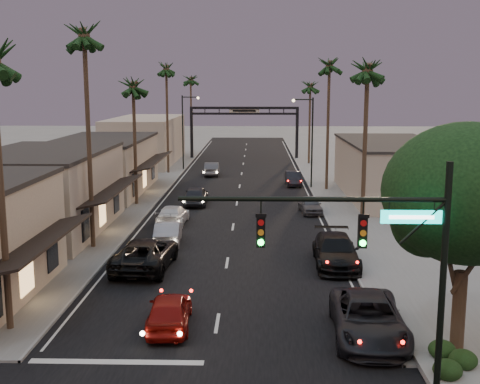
# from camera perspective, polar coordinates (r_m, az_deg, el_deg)

# --- Properties ---
(ground) EXTENTS (200.00, 200.00, 0.00)m
(ground) POSITION_cam_1_polar(r_m,az_deg,el_deg) (55.43, -0.20, -0.48)
(ground) COLOR slate
(ground) RESTS_ON ground
(road) EXTENTS (14.00, 120.00, 0.02)m
(road) POSITION_cam_1_polar(r_m,az_deg,el_deg) (60.35, -0.06, 0.39)
(road) COLOR black
(road) RESTS_ON ground
(sidewalk_left) EXTENTS (5.00, 92.00, 0.12)m
(sidewalk_left) POSITION_cam_1_polar(r_m,az_deg,el_deg) (68.14, -7.91, 1.45)
(sidewalk_left) COLOR slate
(sidewalk_left) RESTS_ON ground
(sidewalk_right) EXTENTS (5.00, 92.00, 0.12)m
(sidewalk_right) POSITION_cam_1_polar(r_m,az_deg,el_deg) (67.69, 8.17, 1.39)
(sidewalk_right) COLOR slate
(sidewalk_right) RESTS_ON ground
(storefront_mid) EXTENTS (8.00, 14.00, 5.50)m
(storefront_mid) POSITION_cam_1_polar(r_m,az_deg,el_deg) (43.66, -18.09, -0.16)
(storefront_mid) COLOR #A49783
(storefront_mid) RESTS_ON ground
(storefront_far) EXTENTS (8.00, 16.00, 5.00)m
(storefront_far) POSITION_cam_1_polar(r_m,az_deg,el_deg) (58.83, -12.92, 2.34)
(storefront_far) COLOR tan
(storefront_far) RESTS_ON ground
(storefront_dist) EXTENTS (8.00, 20.00, 6.00)m
(storefront_dist) POSITION_cam_1_polar(r_m,az_deg,el_deg) (81.12, -8.92, 4.87)
(storefront_dist) COLOR #A49783
(storefront_dist) RESTS_ON ground
(building_right) EXTENTS (8.00, 18.00, 5.00)m
(building_right) POSITION_cam_1_polar(r_m,az_deg,el_deg) (56.38, 14.18, 1.97)
(building_right) COLOR #A49783
(building_right) RESTS_ON ground
(traffic_signal) EXTENTS (8.51, 0.22, 7.80)m
(traffic_signal) POSITION_cam_1_polar(r_m,az_deg,el_deg) (19.57, 13.48, -5.07)
(traffic_signal) COLOR black
(traffic_signal) RESTS_ON ground
(corner_tree) EXTENTS (6.20, 6.20, 8.80)m
(corner_tree) POSITION_cam_1_polar(r_m,az_deg,el_deg) (23.65, 20.86, -0.64)
(corner_tree) COLOR #38281C
(corner_tree) RESTS_ON ground
(planter) EXTENTS (2.20, 2.60, 0.24)m
(planter) POSITION_cam_1_polar(r_m,az_deg,el_deg) (23.44, 19.44, -16.07)
(planter) COLOR gray
(planter) RESTS_ON ground
(arch) EXTENTS (15.20, 0.40, 7.27)m
(arch) POSITION_cam_1_polar(r_m,az_deg,el_deg) (84.62, 0.40, 6.92)
(arch) COLOR black
(arch) RESTS_ON ground
(streetlight_right) EXTENTS (2.13, 0.30, 9.00)m
(streetlight_right) POSITION_cam_1_polar(r_m,az_deg,el_deg) (59.90, 6.60, 5.39)
(streetlight_right) COLOR black
(streetlight_right) RESTS_ON ground
(streetlight_left) EXTENTS (2.13, 0.30, 9.00)m
(streetlight_left) POSITION_cam_1_polar(r_m,az_deg,el_deg) (73.14, -5.24, 6.23)
(streetlight_left) COLOR black
(streetlight_left) RESTS_ON ground
(palm_lb) EXTENTS (3.20, 3.20, 15.20)m
(palm_lb) POSITION_cam_1_polar(r_m,az_deg,el_deg) (38.03, -14.59, 14.68)
(palm_lb) COLOR #38281C
(palm_lb) RESTS_ON ground
(palm_lc) EXTENTS (3.20, 3.20, 12.20)m
(palm_lc) POSITION_cam_1_polar(r_m,az_deg,el_deg) (51.51, -10.11, 10.28)
(palm_lc) COLOR #38281C
(palm_lc) RESTS_ON ground
(palm_ld) EXTENTS (3.20, 3.20, 14.20)m
(palm_ld) POSITION_cam_1_polar(r_m,az_deg,el_deg) (70.27, -7.02, 11.83)
(palm_ld) COLOR #38281C
(palm_ld) RESTS_ON ground
(palm_ra) EXTENTS (3.20, 3.20, 13.20)m
(palm_ra) POSITION_cam_1_polar(r_m,az_deg,el_deg) (39.13, 12.03, 11.79)
(palm_ra) COLOR #38281C
(palm_ra) RESTS_ON ground
(palm_rb) EXTENTS (3.20, 3.20, 14.20)m
(palm_rb) POSITION_cam_1_polar(r_m,az_deg,el_deg) (58.94, 8.49, 12.16)
(palm_rb) COLOR #38281C
(palm_rb) RESTS_ON ground
(palm_rc) EXTENTS (3.20, 3.20, 12.20)m
(palm_rc) POSITION_cam_1_polar(r_m,az_deg,el_deg) (78.79, 6.69, 10.22)
(palm_rc) COLOR #38281C
(palm_rc) RESTS_ON ground
(palm_far) EXTENTS (3.20, 3.20, 13.20)m
(palm_far) POSITION_cam_1_polar(r_m,az_deg,el_deg) (93.02, -4.71, 10.81)
(palm_far) COLOR #38281C
(palm_far) RESTS_ON ground
(oncoming_red) EXTENTS (1.99, 4.48, 1.50)m
(oncoming_red) POSITION_cam_1_polar(r_m,az_deg,el_deg) (25.99, -6.72, -11.11)
(oncoming_red) COLOR maroon
(oncoming_red) RESTS_ON ground
(oncoming_pickup) EXTENTS (3.21, 6.40, 1.74)m
(oncoming_pickup) POSITION_cam_1_polar(r_m,az_deg,el_deg) (34.10, -8.96, -5.79)
(oncoming_pickup) COLOR black
(oncoming_pickup) RESTS_ON ground
(oncoming_silver) EXTENTS (1.89, 4.61, 1.49)m
(oncoming_silver) POSITION_cam_1_polar(r_m,az_deg,el_deg) (39.30, -6.83, -3.81)
(oncoming_silver) COLOR gray
(oncoming_silver) RESTS_ON ground
(oncoming_white) EXTENTS (2.16, 4.94, 1.41)m
(oncoming_white) POSITION_cam_1_polar(r_m,az_deg,el_deg) (44.68, -6.39, -2.17)
(oncoming_white) COLOR silver
(oncoming_white) RESTS_ON ground
(oncoming_dgrey) EXTENTS (1.96, 4.80, 1.63)m
(oncoming_dgrey) POSITION_cam_1_polar(r_m,az_deg,el_deg) (51.86, -4.19, -0.32)
(oncoming_dgrey) COLOR black
(oncoming_dgrey) RESTS_ON ground
(oncoming_grey_far) EXTENTS (1.80, 4.64, 1.51)m
(oncoming_grey_far) POSITION_cam_1_polar(r_m,az_deg,el_deg) (68.84, -2.70, 2.20)
(oncoming_grey_far) COLOR #47474C
(oncoming_grey_far) RESTS_ON ground
(curbside_near) EXTENTS (3.11, 6.21, 1.69)m
(curbside_near) POSITION_cam_1_polar(r_m,az_deg,el_deg) (25.30, 12.06, -11.64)
(curbside_near) COLOR black
(curbside_near) RESTS_ON ground
(curbside_black) EXTENTS (2.57, 5.99, 1.72)m
(curbside_black) POSITION_cam_1_polar(r_m,az_deg,el_deg) (34.67, 9.07, -5.55)
(curbside_black) COLOR black
(curbside_black) RESTS_ON ground
(curbside_grey) EXTENTS (1.91, 4.07, 1.35)m
(curbside_grey) POSITION_cam_1_polar(r_m,az_deg,el_deg) (48.64, 6.68, -1.22)
(curbside_grey) COLOR #46474B
(curbside_grey) RESTS_ON ground
(curbside_far) EXTENTS (1.62, 4.33, 1.41)m
(curbside_far) POSITION_cam_1_polar(r_m,az_deg,el_deg) (62.11, 5.07, 1.28)
(curbside_far) COLOR black
(curbside_far) RESTS_ON ground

